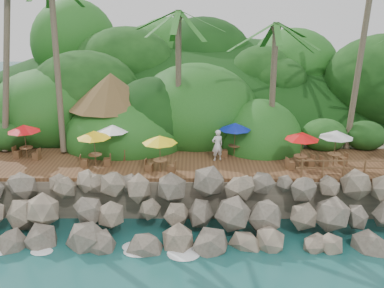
{
  "coord_description": "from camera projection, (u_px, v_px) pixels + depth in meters",
  "views": [
    {
      "loc": [
        0.11,
        -17.88,
        11.09
      ],
      "look_at": [
        0.0,
        6.0,
        3.4
      ],
      "focal_mm": 41.04,
      "sensor_mm": 36.0,
      "label": 1
    }
  ],
  "objects": [
    {
      "name": "foam_line",
      "position": [
        191.0,
        249.0,
        20.7
      ],
      "size": [
        25.2,
        0.8,
        0.06
      ],
      "color": "white",
      "rests_on": "ground"
    },
    {
      "name": "palapa",
      "position": [
        111.0,
        90.0,
        27.9
      ],
      "size": [
        5.58,
        5.58,
        4.6
      ],
      "color": "brown",
      "rests_on": "ground"
    },
    {
      "name": "railing",
      "position": [
        365.0,
        167.0,
        22.97
      ],
      "size": [
        7.2,
        0.1,
        1.0
      ],
      "color": "brown",
      "rests_on": "terrace"
    },
    {
      "name": "dining_clusters",
      "position": [
        182.0,
        136.0,
        24.54
      ],
      "size": [
        25.51,
        4.55,
        2.07
      ],
      "color": "brown",
      "rests_on": "terrace"
    },
    {
      "name": "terrace",
      "position": [
        192.0,
        164.0,
        25.46
      ],
      "size": [
        26.0,
        5.0,
        0.2
      ],
      "primitive_type": "cube",
      "color": "brown",
      "rests_on": "land_base"
    },
    {
      "name": "ground",
      "position": [
        191.0,
        253.0,
        20.42
      ],
      "size": [
        140.0,
        140.0,
        0.0
      ],
      "primitive_type": "plane",
      "color": "#19514F",
      "rests_on": "ground"
    },
    {
      "name": "land_base",
      "position": [
        193.0,
        134.0,
        35.33
      ],
      "size": [
        32.0,
        25.2,
        2.1
      ],
      "primitive_type": "cube",
      "color": "gray",
      "rests_on": "ground"
    },
    {
      "name": "jungle_foliage",
      "position": [
        193.0,
        150.0,
        34.7
      ],
      "size": [
        44.0,
        16.0,
        12.0
      ],
      "primitive_type": null,
      "color": "#143811",
      "rests_on": "ground"
    },
    {
      "name": "seawall",
      "position": [
        192.0,
        211.0,
        21.97
      ],
      "size": [
        29.0,
        4.0,
        2.3
      ],
      "primitive_type": null,
      "color": "gray",
      "rests_on": "ground"
    },
    {
      "name": "waiter",
      "position": [
        217.0,
        145.0,
        25.42
      ],
      "size": [
        0.8,
        0.66,
        1.87
      ],
      "primitive_type": "imported",
      "rotation": [
        0.0,
        0.0,
        3.51
      ],
      "color": "silver",
      "rests_on": "terrace"
    },
    {
      "name": "jungle_hill",
      "position": [
        193.0,
        122.0,
        42.79
      ],
      "size": [
        44.8,
        28.0,
        15.4
      ],
      "primitive_type": "ellipsoid",
      "color": "#143811",
      "rests_on": "ground"
    }
  ]
}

